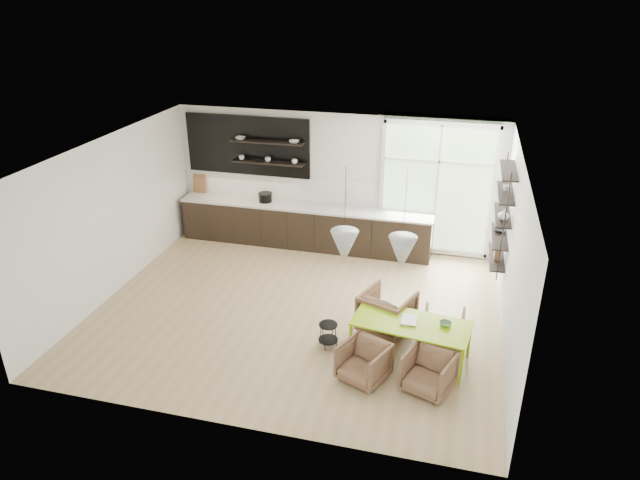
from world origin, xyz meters
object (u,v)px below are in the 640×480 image
Objects in this scene: armchair_back_right at (443,329)px; armchair_front_right at (429,372)px; wire_stool at (328,332)px; dining_table at (411,325)px; armchair_back_left at (387,312)px; armchair_front_left at (364,362)px.

armchair_front_right reaches higher than armchair_back_right.
dining_table is at bearing -0.08° from wire_stool.
wire_stool is (-0.84, -0.67, -0.10)m from armchair_back_left.
armchair_back_left is 1.08m from wire_stool.
armchair_back_right reaches higher than wire_stool.
armchair_back_left is 1.22× the size of armchair_front_left.
dining_table is 4.58× the size of wire_stool.
armchair_front_left is (-0.14, -1.35, -0.07)m from armchair_back_left.
armchair_back_left is at bearing 132.45° from dining_table.
armchair_back_right is at bearing 71.41° from armchair_front_left.
armchair_back_left is at bearing -9.70° from armchair_back_right.
armchair_back_right is at bearing 54.41° from dining_table.
armchair_back_left is 1.57m from armchair_front_right.
armchair_back_left is 1.22× the size of armchair_back_right.
armchair_front_left is 0.94m from armchair_front_right.
armchair_front_left is at bearing -159.97° from armchair_front_right.
dining_table reaches higher than armchair_back_right.
armchair_back_left reaches higher than wire_stool.
armchair_front_left is 1.61× the size of wire_stool.
armchair_front_right reaches higher than wire_stool.
armchair_front_right is 1.77m from wire_stool.
armchair_back_left reaches higher than armchair_back_right.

